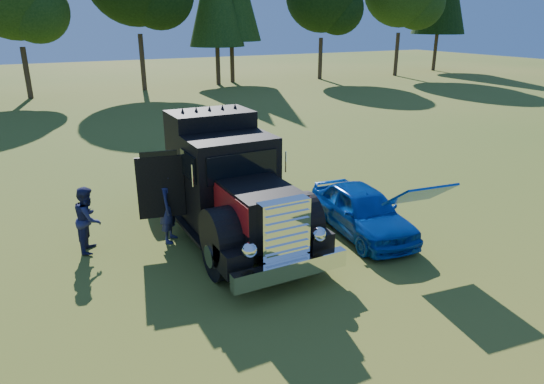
{
  "coord_description": "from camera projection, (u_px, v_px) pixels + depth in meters",
  "views": [
    {
      "loc": [
        -4.77,
        -8.11,
        5.18
      ],
      "look_at": [
        0.11,
        1.26,
        1.4
      ],
      "focal_mm": 32.0,
      "sensor_mm": 36.0,
      "label": 1
    }
  ],
  "objects": [
    {
      "name": "ground",
      "position": [
        294.0,
        270.0,
        10.59
      ],
      "size": [
        120.0,
        120.0,
        0.0
      ],
      "primitive_type": "plane",
      "color": "#405F1C",
      "rests_on": "ground"
    },
    {
      "name": "diamond_t_truck",
      "position": [
        225.0,
        186.0,
        12.02
      ],
      "size": [
        3.37,
        7.16,
        3.0
      ],
      "color": "black",
      "rests_on": "ground"
    },
    {
      "name": "hotrod_coupe",
      "position": [
        363.0,
        210.0,
        12.23
      ],
      "size": [
        1.87,
        4.11,
        1.89
      ],
      "color": "#1808B3",
      "rests_on": "ground"
    },
    {
      "name": "spectator_near",
      "position": [
        169.0,
        207.0,
        11.72
      ],
      "size": [
        0.7,
        0.78,
        1.8
      ],
      "primitive_type": "imported",
      "rotation": [
        0.0,
        0.0,
        1.04
      ],
      "color": "#1A2B3E",
      "rests_on": "ground"
    },
    {
      "name": "spectator_far",
      "position": [
        88.0,
        219.0,
        11.28
      ],
      "size": [
        0.82,
        0.92,
        1.58
      ],
      "primitive_type": "imported",
      "rotation": [
        0.0,
        0.0,
        1.23
      ],
      "color": "#1B233F",
      "rests_on": "ground"
    }
  ]
}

